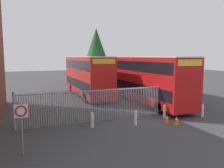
{
  "coord_description": "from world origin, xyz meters",
  "views": [
    {
      "loc": [
        -7.62,
        -14.6,
        4.45
      ],
      "look_at": [
        0.0,
        4.0,
        2.0
      ],
      "focal_mm": 36.68,
      "sensor_mm": 36.0,
      "label": 1
    }
  ],
  "objects": [
    {
      "name": "tree_short_side",
      "position": [
        6.26,
        27.14,
        6.15
      ],
      "size": [
        4.92,
        4.92,
        9.67
      ],
      "color": "#4C3823",
      "rests_on": "ground"
    },
    {
      "name": "bollard_center_front",
      "position": [
        -0.73,
        -1.82,
        0.47
      ],
      "size": [
        0.2,
        0.2,
        0.95
      ],
      "primitive_type": "cylinder",
      "color": "silver",
      "rests_on": "ground"
    },
    {
      "name": "bollard_near_left",
      "position": [
        -3.5,
        -1.25,
        0.47
      ],
      "size": [
        0.2,
        0.2,
        0.95
      ],
      "primitive_type": "cylinder",
      "color": "silver",
      "rests_on": "ground"
    },
    {
      "name": "double_decker_bus_far_back",
      "position": [
        4.54,
        23.92,
        2.42
      ],
      "size": [
        2.54,
        10.81,
        4.42
      ],
      "color": "red",
      "rests_on": "ground"
    },
    {
      "name": "double_decker_bus_behind_fence_right",
      "position": [
        7.28,
        8.12,
        2.42
      ],
      "size": [
        2.54,
        10.81,
        4.42
      ],
      "color": "red",
      "rests_on": "ground"
    },
    {
      "name": "traffic_cone_mid_forecourt",
      "position": [
        1.45,
        -2.19,
        0.29
      ],
      "size": [
        0.34,
        0.34,
        0.59
      ],
      "color": "orange",
      "rests_on": "ground"
    },
    {
      "name": "speed_limit_sign_post",
      "position": [
        -7.6,
        -3.95,
        1.78
      ],
      "size": [
        0.6,
        0.14,
        2.4
      ],
      "color": "slate",
      "rests_on": "ground"
    },
    {
      "name": "bollard_far_right",
      "position": [
        4.81,
        -1.86,
        0.47
      ],
      "size": [
        0.2,
        0.2,
        0.95
      ],
      "primitive_type": "cylinder",
      "color": "silver",
      "rests_on": "ground"
    },
    {
      "name": "traffic_cone_by_gate",
      "position": [
        1.84,
        -2.69,
        0.29
      ],
      "size": [
        0.34,
        0.34,
        0.59
      ],
      "color": "orange",
      "rests_on": "ground"
    },
    {
      "name": "double_decker_bus_behind_fence_left",
      "position": [
        -0.63,
        9.7,
        2.42
      ],
      "size": [
        2.54,
        10.81,
        4.42
      ],
      "color": "red",
      "rests_on": "ground"
    },
    {
      "name": "double_decker_bus_near_gate",
      "position": [
        3.49,
        3.5,
        2.42
      ],
      "size": [
        2.54,
        10.81,
        4.42
      ],
      "color": "red",
      "rests_on": "ground"
    },
    {
      "name": "bollard_near_right",
      "position": [
        2.04,
        -1.06,
        0.47
      ],
      "size": [
        0.2,
        0.2,
        0.95
      ],
      "primitive_type": "cylinder",
      "color": "silver",
      "rests_on": "ground"
    },
    {
      "name": "tree_tall_back",
      "position": [
        5.65,
        25.37,
        5.58
      ],
      "size": [
        4.38,
        4.38,
        8.72
      ],
      "color": "#4C3823",
      "rests_on": "ground"
    },
    {
      "name": "palisade_fence",
      "position": [
        -0.95,
        0.0,
        1.18
      ],
      "size": [
        14.19,
        0.14,
        2.35
      ],
      "color": "gray",
      "rests_on": "ground"
    },
    {
      "name": "ground_plane",
      "position": [
        0.0,
        8.0,
        0.0
      ],
      "size": [
        100.0,
        100.0,
        0.0
      ],
      "primitive_type": "plane",
      "color": "#3D3D42"
    }
  ]
}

